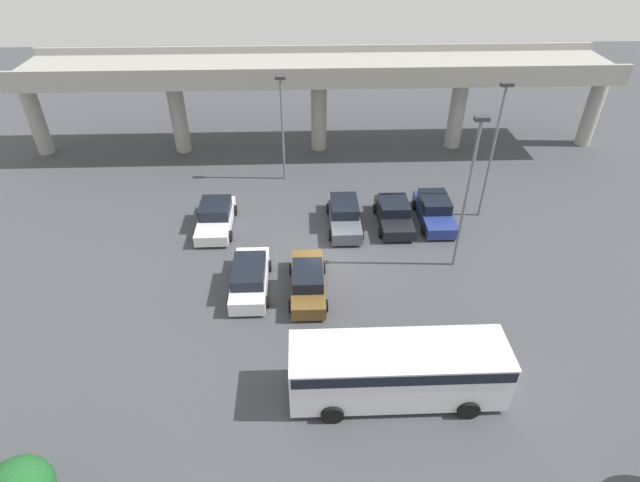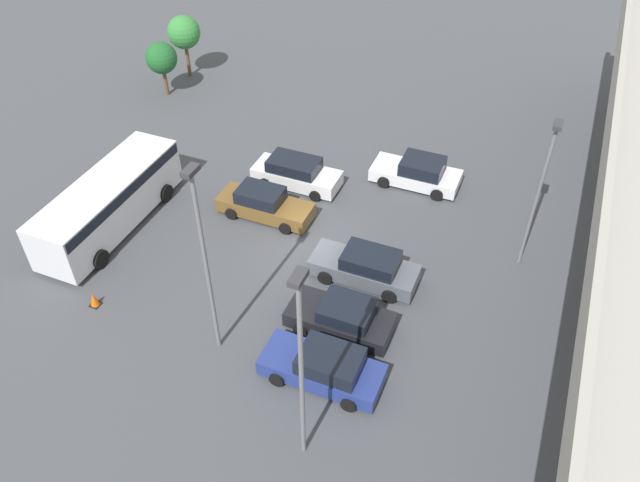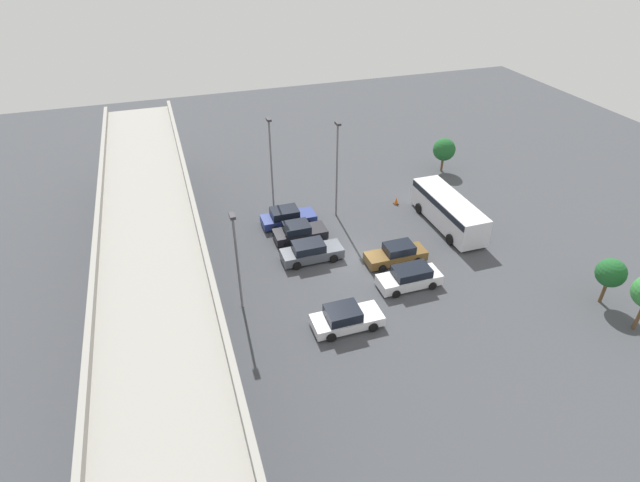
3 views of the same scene
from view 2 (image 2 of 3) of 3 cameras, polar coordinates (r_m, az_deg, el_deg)
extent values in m
plane|color=#424449|center=(30.07, -1.05, -0.33)|extent=(93.40, 93.40, 0.00)
cube|color=#9E9B93|center=(24.40, 24.84, 5.04)|extent=(43.54, 0.30, 0.55)
cube|color=silver|center=(34.06, 8.73, 5.96)|extent=(1.98, 4.70, 0.67)
cube|color=black|center=(33.62, 9.36, 6.79)|extent=(1.82, 2.20, 0.70)
cylinder|color=black|center=(33.64, 5.84, 5.37)|extent=(0.22, 0.65, 0.65)
cylinder|color=black|center=(35.25, 6.87, 7.15)|extent=(0.22, 0.65, 0.65)
cylinder|color=black|center=(33.14, 10.63, 4.17)|extent=(0.22, 0.65, 0.65)
cylinder|color=black|center=(34.77, 11.47, 6.02)|extent=(0.22, 0.65, 0.65)
cube|color=silver|center=(33.56, -2.14, 5.96)|extent=(1.80, 4.69, 0.78)
cube|color=black|center=(33.21, -2.38, 6.99)|extent=(1.66, 2.67, 0.62)
cylinder|color=black|center=(33.93, 0.77, 5.90)|extent=(0.22, 0.60, 0.60)
cylinder|color=black|center=(32.55, -0.45, 4.15)|extent=(0.22, 0.60, 0.60)
cylinder|color=black|center=(34.91, -3.70, 6.95)|extent=(0.22, 0.60, 0.60)
cylinder|color=black|center=(33.58, -5.05, 5.29)|extent=(0.22, 0.60, 0.60)
cube|color=brown|center=(31.54, -5.01, 3.11)|extent=(1.70, 4.83, 0.75)
cube|color=black|center=(31.20, -5.48, 4.21)|extent=(1.57, 2.24, 0.65)
cylinder|color=black|center=(31.76, -1.87, 3.04)|extent=(0.22, 0.61, 0.61)
cylinder|color=black|center=(30.54, -3.20, 1.16)|extent=(0.22, 0.61, 0.61)
cylinder|color=black|center=(32.87, -6.66, 4.27)|extent=(0.22, 0.61, 0.61)
cylinder|color=black|center=(31.70, -8.11, 2.49)|extent=(0.22, 0.61, 0.61)
cube|color=#515660|center=(28.05, 4.04, -2.63)|extent=(1.80, 4.84, 0.75)
cube|color=black|center=(27.51, 4.65, -1.74)|extent=(1.66, 2.43, 0.65)
cylinder|color=black|center=(27.94, 0.48, -3.37)|extent=(0.22, 0.68, 0.68)
cylinder|color=black|center=(29.19, 1.85, -1.00)|extent=(0.22, 0.68, 0.68)
cylinder|color=black|center=(27.30, 6.34, -5.05)|extent=(0.22, 0.68, 0.68)
cylinder|color=black|center=(28.57, 7.47, -2.55)|extent=(0.22, 0.68, 0.68)
cube|color=black|center=(26.02, 1.84, -7.16)|extent=(1.92, 4.39, 0.70)
cube|color=black|center=(25.46, 2.48, -6.34)|extent=(1.77, 2.10, 0.64)
cylinder|color=black|center=(25.93, -1.80, -8.11)|extent=(0.22, 0.61, 0.61)
cylinder|color=black|center=(27.13, -0.11, -5.19)|extent=(0.22, 0.61, 0.61)
cylinder|color=black|center=(25.31, 3.92, -9.89)|extent=(0.22, 0.61, 0.61)
cylinder|color=black|center=(26.54, 5.36, -6.81)|extent=(0.22, 0.61, 0.61)
cube|color=navy|center=(24.41, 0.18, -11.64)|extent=(1.88, 4.73, 0.69)
cube|color=black|center=(23.78, 0.95, -10.89)|extent=(1.73, 2.34, 0.69)
cylinder|color=black|center=(24.44, -3.96, -12.52)|extent=(0.22, 0.61, 0.61)
cylinder|color=black|center=(25.48, -2.07, -9.31)|extent=(0.22, 0.61, 0.61)
cylinder|color=black|center=(23.76, 2.64, -14.73)|extent=(0.22, 0.61, 0.61)
cylinder|color=black|center=(24.84, 4.23, -11.30)|extent=(0.22, 0.61, 0.61)
cube|color=silver|center=(31.96, -18.72, 3.42)|extent=(8.78, 2.49, 2.41)
cube|color=black|center=(31.47, -19.06, 4.65)|extent=(8.60, 2.54, 0.53)
cylinder|color=black|center=(30.37, -19.46, -1.56)|extent=(0.92, 0.29, 0.92)
cylinder|color=black|center=(31.89, -22.99, -0.33)|extent=(0.92, 0.29, 0.92)
cylinder|color=black|center=(33.46, -13.91, 4.29)|extent=(0.92, 0.29, 0.92)
cylinder|color=black|center=(34.85, -17.38, 5.18)|extent=(0.92, 0.29, 0.92)
cylinder|color=slate|center=(28.40, 19.16, 3.54)|extent=(0.16, 0.16, 7.24)
cube|color=#333338|center=(26.42, 20.94, 9.89)|extent=(0.70, 0.35, 0.20)
cylinder|color=slate|center=(19.61, -1.70, -12.34)|extent=(0.16, 0.16, 8.43)
cube|color=#333338|center=(16.33, -2.00, -3.37)|extent=(0.70, 0.35, 0.20)
cylinder|color=slate|center=(23.02, -10.30, -2.61)|extent=(0.16, 0.16, 8.54)
cube|color=#333338|center=(20.28, -11.77, 6.30)|extent=(0.70, 0.35, 0.20)
cylinder|color=brown|center=(45.22, -11.97, 15.82)|extent=(0.24, 0.24, 2.18)
sphere|color=#337F38|center=(44.41, -12.34, 18.15)|extent=(2.17, 2.17, 2.17)
cylinder|color=brown|center=(43.20, -13.92, 13.89)|extent=(0.24, 0.24, 1.70)
sphere|color=#1E5B28|center=(42.47, -14.30, 15.91)|extent=(2.00, 2.00, 2.00)
cube|color=black|center=(28.93, -19.82, -5.49)|extent=(0.44, 0.44, 0.04)
cone|color=#EA590F|center=(28.71, -19.97, -5.04)|extent=(0.40, 0.40, 0.70)
camera|label=1|loc=(38.70, -39.14, 30.39)|focal=28.00mm
camera|label=3|loc=(50.26, 35.58, 39.49)|focal=28.00mm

